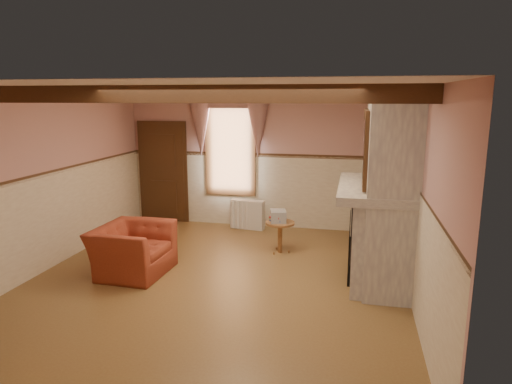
% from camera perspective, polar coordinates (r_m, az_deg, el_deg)
% --- Properties ---
extents(floor, '(5.50, 6.00, 0.01)m').
position_cam_1_polar(floor, '(6.96, -4.84, -10.78)').
color(floor, brown).
rests_on(floor, ground).
extents(ceiling, '(5.50, 6.00, 0.01)m').
position_cam_1_polar(ceiling, '(6.44, -5.28, 12.91)').
color(ceiling, silver).
rests_on(ceiling, wall_back).
extents(wall_back, '(5.50, 0.02, 2.80)m').
position_cam_1_polar(wall_back, '(9.43, 0.37, 4.05)').
color(wall_back, tan).
rests_on(wall_back, floor).
extents(wall_front, '(5.50, 0.02, 2.80)m').
position_cam_1_polar(wall_front, '(3.89, -18.34, -7.83)').
color(wall_front, tan).
rests_on(wall_front, floor).
extents(wall_left, '(0.02, 6.00, 2.80)m').
position_cam_1_polar(wall_left, '(7.82, -24.68, 1.37)').
color(wall_left, tan).
rests_on(wall_left, floor).
extents(wall_right, '(0.02, 6.00, 2.80)m').
position_cam_1_polar(wall_right, '(6.32, 19.50, -0.47)').
color(wall_right, tan).
rests_on(wall_right, floor).
extents(wainscot, '(5.50, 6.00, 1.50)m').
position_cam_1_polar(wainscot, '(6.71, -4.95, -4.86)').
color(wainscot, beige).
rests_on(wainscot, floor).
extents(chair_rail, '(5.50, 6.00, 0.08)m').
position_cam_1_polar(chair_rail, '(6.54, -5.06, 1.45)').
color(chair_rail, black).
rests_on(chair_rail, wainscot).
extents(firebox, '(0.20, 0.95, 0.90)m').
position_cam_1_polar(firebox, '(7.09, 12.33, -6.71)').
color(firebox, black).
rests_on(firebox, floor).
extents(armchair, '(1.05, 1.19, 0.75)m').
position_cam_1_polar(armchair, '(7.29, -15.17, -6.98)').
color(armchair, maroon).
rests_on(armchair, floor).
extents(side_table, '(0.63, 0.63, 0.55)m').
position_cam_1_polar(side_table, '(7.99, 3.01, -5.65)').
color(side_table, brown).
rests_on(side_table, floor).
extents(book_stack, '(0.33, 0.37, 0.20)m').
position_cam_1_polar(book_stack, '(7.91, 2.79, -3.02)').
color(book_stack, '#B7AD8C').
rests_on(book_stack, side_table).
extents(radiator, '(0.72, 0.26, 0.60)m').
position_cam_1_polar(radiator, '(9.39, -1.07, -2.83)').
color(radiator, silver).
rests_on(radiator, floor).
extents(bowl, '(0.30, 0.30, 0.07)m').
position_cam_1_polar(bowl, '(7.04, 14.69, 1.50)').
color(bowl, brown).
rests_on(bowl, mantel).
extents(mantel_clock, '(0.14, 0.24, 0.20)m').
position_cam_1_polar(mantel_clock, '(7.64, 14.54, 2.76)').
color(mantel_clock, black).
rests_on(mantel_clock, mantel).
extents(oil_lamp, '(0.11, 0.11, 0.28)m').
position_cam_1_polar(oil_lamp, '(7.23, 14.67, 2.58)').
color(oil_lamp, '#B99034').
rests_on(oil_lamp, mantel).
extents(candle_red, '(0.06, 0.06, 0.16)m').
position_cam_1_polar(candle_red, '(6.13, 15.03, 0.40)').
color(candle_red, '#B12615').
rests_on(candle_red, mantel).
extents(jar_yellow, '(0.06, 0.06, 0.12)m').
position_cam_1_polar(jar_yellow, '(6.65, 14.82, 1.10)').
color(jar_yellow, gold).
rests_on(jar_yellow, mantel).
extents(fireplace, '(0.85, 2.00, 2.80)m').
position_cam_1_polar(fireplace, '(6.88, 16.22, 0.69)').
color(fireplace, gray).
rests_on(fireplace, floor).
extents(mantel, '(1.05, 2.05, 0.12)m').
position_cam_1_polar(mantel, '(6.87, 14.70, 0.42)').
color(mantel, gray).
rests_on(mantel, fireplace).
extents(overmantel_mirror, '(0.06, 1.44, 1.04)m').
position_cam_1_polar(overmantel_mirror, '(6.78, 13.40, 5.56)').
color(overmantel_mirror, silver).
rests_on(overmantel_mirror, fireplace).
extents(door, '(1.10, 0.10, 2.10)m').
position_cam_1_polar(door, '(10.06, -11.50, 2.29)').
color(door, black).
rests_on(door, floor).
extents(window, '(1.06, 0.08, 2.02)m').
position_cam_1_polar(window, '(9.51, -3.23, 5.62)').
color(window, white).
rests_on(window, wall_back).
extents(window_drapes, '(1.30, 0.14, 1.40)m').
position_cam_1_polar(window_drapes, '(9.38, -3.42, 9.21)').
color(window_drapes, gray).
rests_on(window_drapes, wall_back).
extents(ceiling_beam_front, '(5.50, 0.18, 0.20)m').
position_cam_1_polar(ceiling_beam_front, '(5.30, -9.23, 11.99)').
color(ceiling_beam_front, black).
rests_on(ceiling_beam_front, ceiling).
extents(ceiling_beam_back, '(5.50, 0.18, 0.20)m').
position_cam_1_polar(ceiling_beam_back, '(7.59, -2.49, 12.02)').
color(ceiling_beam_back, black).
rests_on(ceiling_beam_back, ceiling).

